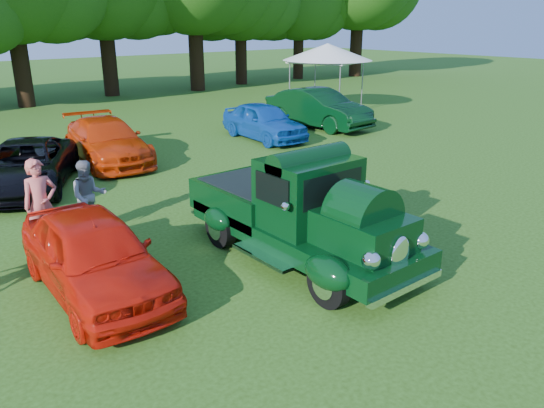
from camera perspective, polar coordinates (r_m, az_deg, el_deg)
ground at (r=10.00m, az=2.14°, el=-7.10°), size 120.00×120.00×0.00m
hero_pickup at (r=10.23m, az=2.97°, el=-1.11°), size 2.43×5.23×2.04m
red_convertible at (r=9.43m, az=-18.60°, el=-5.20°), size 1.79×4.15×1.40m
back_car_black at (r=16.00m, az=-25.00°, el=3.76°), size 4.15×5.20×1.31m
back_car_orange at (r=18.15m, az=-17.33°, el=6.49°), size 2.49×5.00×1.39m
back_car_blue at (r=20.77m, az=-0.88°, el=8.90°), size 1.96×4.25×1.41m
back_car_green at (r=23.25m, az=4.98°, el=10.22°), size 2.08×5.06×1.63m
spectator_pink at (r=11.56m, az=-23.59°, el=-0.05°), size 0.70×0.47×1.87m
spectator_grey at (r=12.23m, az=-19.11°, el=0.82°), size 0.88×0.76×1.59m
canopy_tent at (r=27.35m, az=5.99°, el=15.91°), size 5.64×5.64×3.32m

